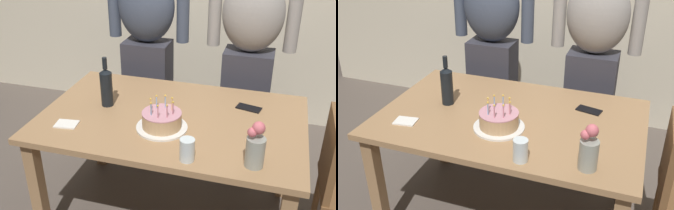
% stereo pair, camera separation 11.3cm
% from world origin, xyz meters
% --- Properties ---
extents(dining_table, '(1.50, 0.96, 0.74)m').
position_xyz_m(dining_table, '(0.00, 0.00, 0.64)').
color(dining_table, '#A37A51').
rests_on(dining_table, ground_plane).
extents(birthday_cake, '(0.28, 0.28, 0.18)m').
position_xyz_m(birthday_cake, '(-0.02, -0.15, 0.79)').
color(birthday_cake, white).
rests_on(birthday_cake, dining_table).
extents(water_glass_near, '(0.07, 0.07, 0.11)m').
position_xyz_m(water_glass_near, '(0.19, -0.39, 0.80)').
color(water_glass_near, silver).
rests_on(water_glass_near, dining_table).
extents(wine_bottle, '(0.07, 0.07, 0.30)m').
position_xyz_m(wine_bottle, '(-0.41, 0.03, 0.86)').
color(wine_bottle, black).
rests_on(wine_bottle, dining_table).
extents(cell_phone, '(0.16, 0.10, 0.01)m').
position_xyz_m(cell_phone, '(0.41, 0.22, 0.74)').
color(cell_phone, black).
rests_on(cell_phone, dining_table).
extents(napkin_stack, '(0.13, 0.11, 0.01)m').
position_xyz_m(napkin_stack, '(-0.53, -0.26, 0.74)').
color(napkin_stack, white).
rests_on(napkin_stack, dining_table).
extents(flower_vase, '(0.09, 0.09, 0.23)m').
position_xyz_m(flower_vase, '(0.50, -0.35, 0.85)').
color(flower_vase, '#999E93').
rests_on(flower_vase, dining_table).
extents(person_man_bearded, '(0.61, 0.27, 1.66)m').
position_xyz_m(person_man_bearded, '(-0.40, 0.73, 0.87)').
color(person_man_bearded, '#33333D').
rests_on(person_man_bearded, ground_plane).
extents(person_woman_cardigan, '(0.61, 0.27, 1.66)m').
position_xyz_m(person_woman_cardigan, '(0.35, 0.73, 0.87)').
color(person_woman_cardigan, '#33333D').
rests_on(person_woman_cardigan, ground_plane).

